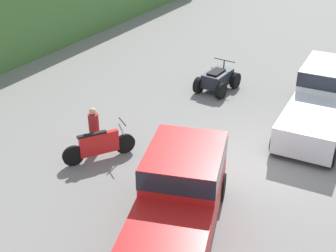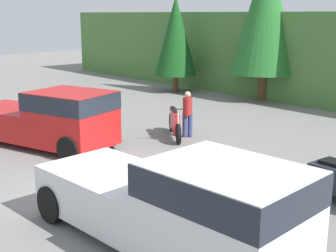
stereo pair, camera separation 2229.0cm
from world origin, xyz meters
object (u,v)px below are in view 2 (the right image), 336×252
pickup_truck_red (50,117)px  dirt_bike (175,124)px  rider_person (188,112)px  traffic_cone (113,110)px  pickup_truck_second (183,204)px

pickup_truck_red → dirt_bike: 4.27m
dirt_bike → rider_person: bearing=90.3°
dirt_bike → rider_person: size_ratio=1.26×
traffic_cone → pickup_truck_red: bearing=-58.3°
pickup_truck_second → dirt_bike: 8.32m
pickup_truck_second → traffic_cone: bearing=147.5°
rider_person → pickup_truck_red: bearing=-74.4°
rider_person → traffic_cone: rider_person is taller
pickup_truck_red → traffic_cone: pickup_truck_red is taller
pickup_truck_second → traffic_cone: (-10.65, 5.95, -0.75)m
pickup_truck_red → rider_person: 4.68m
pickup_truck_second → rider_person: size_ratio=3.53×
pickup_truck_red → pickup_truck_second: (8.00, -1.65, 0.00)m
dirt_bike → traffic_cone: (-4.44, 0.45, -0.25)m
pickup_truck_red → traffic_cone: size_ratio=10.42×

